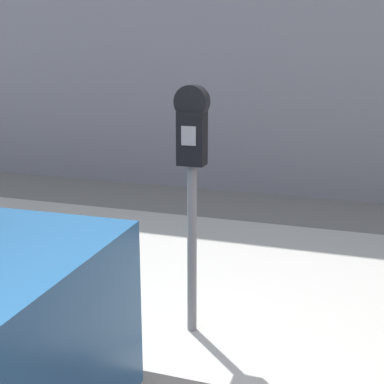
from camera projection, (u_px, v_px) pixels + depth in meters
The scene contains 2 objects.
sidewalk at pixel (191, 279), 4.30m from camera, with size 24.00×2.80×0.14m.
parking_meter at pixel (192, 162), 3.10m from camera, with size 0.19×0.12×1.52m.
Camera 1 is at (1.26, -1.58, 1.84)m, focal length 50.00 mm.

